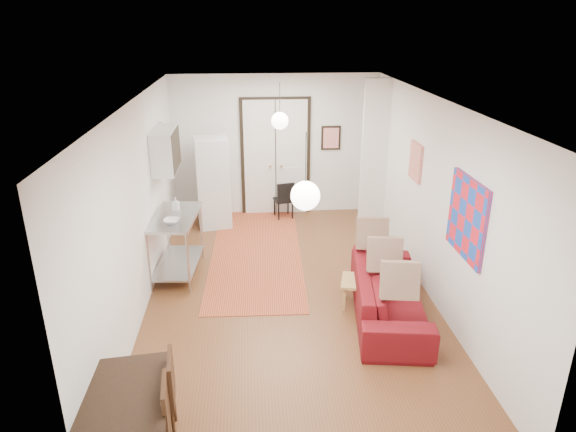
{
  "coord_description": "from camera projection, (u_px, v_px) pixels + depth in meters",
  "views": [
    {
      "loc": [
        -0.56,
        -6.87,
        3.94
      ],
      "look_at": [
        -0.02,
        0.01,
        1.25
      ],
      "focal_mm": 32.0,
      "sensor_mm": 36.0,
      "label": 1
    }
  ],
  "objects": [
    {
      "name": "floor",
      "position": [
        289.0,
        292.0,
        7.85
      ],
      "size": [
        7.0,
        7.0,
        0.0
      ],
      "primitive_type": "plane",
      "color": "brown",
      "rests_on": "ground"
    },
    {
      "name": "ceiling",
      "position": [
        289.0,
        100.0,
        6.8
      ],
      "size": [
        4.2,
        7.0,
        0.02
      ],
      "primitive_type": "cube",
      "color": "white",
      "rests_on": "wall_back"
    },
    {
      "name": "wall_back",
      "position": [
        275.0,
        146.0,
        10.58
      ],
      "size": [
        4.2,
        0.02,
        2.9
      ],
      "primitive_type": "cube",
      "color": "silver",
      "rests_on": "floor"
    },
    {
      "name": "wall_front",
      "position": [
        325.0,
        352.0,
        4.08
      ],
      "size": [
        4.2,
        0.02,
        2.9
      ],
      "primitive_type": "cube",
      "color": "silver",
      "rests_on": "floor"
    },
    {
      "name": "wall_left",
      "position": [
        140.0,
        207.0,
        7.17
      ],
      "size": [
        0.02,
        7.0,
        2.9
      ],
      "primitive_type": "cube",
      "color": "silver",
      "rests_on": "floor"
    },
    {
      "name": "wall_right",
      "position": [
        432.0,
        199.0,
        7.48
      ],
      "size": [
        0.02,
        7.0,
        2.9
      ],
      "primitive_type": "cube",
      "color": "silver",
      "rests_on": "floor"
    },
    {
      "name": "double_doors",
      "position": [
        276.0,
        158.0,
        10.63
      ],
      "size": [
        1.44,
        0.06,
        2.5
      ],
      "primitive_type": "cube",
      "color": "silver",
      "rests_on": "wall_back"
    },
    {
      "name": "stub_partition",
      "position": [
        374.0,
        156.0,
        9.83
      ],
      "size": [
        0.5,
        0.1,
        2.9
      ],
      "primitive_type": "cube",
      "color": "silver",
      "rests_on": "floor"
    },
    {
      "name": "wall_cabinet",
      "position": [
        165.0,
        150.0,
        8.42
      ],
      "size": [
        0.35,
        1.0,
        0.7
      ],
      "primitive_type": "cube",
      "color": "silver",
      "rests_on": "wall_left"
    },
    {
      "name": "painting_popart",
      "position": [
        467.0,
        218.0,
        6.25
      ],
      "size": [
        0.05,
        1.0,
        1.0
      ],
      "primitive_type": "cube",
      "color": "red",
      "rests_on": "wall_right"
    },
    {
      "name": "painting_abstract",
      "position": [
        416.0,
        162.0,
        8.1
      ],
      "size": [
        0.05,
        0.5,
        0.6
      ],
      "primitive_type": "cube",
      "color": "beige",
      "rests_on": "wall_right"
    },
    {
      "name": "poster_back",
      "position": [
        331.0,
        138.0,
        10.58
      ],
      "size": [
        0.4,
        0.03,
        0.5
      ],
      "primitive_type": "cube",
      "color": "red",
      "rests_on": "wall_back"
    },
    {
      "name": "print_left",
      "position": [
        160.0,
        140.0,
        8.85
      ],
      "size": [
        0.03,
        0.44,
        0.54
      ],
      "primitive_type": "cube",
      "color": "#945E3D",
      "rests_on": "wall_left"
    },
    {
      "name": "pendant_back",
      "position": [
        280.0,
        121.0,
        8.89
      ],
      "size": [
        0.3,
        0.3,
        0.8
      ],
      "color": "white",
      "rests_on": "ceiling"
    },
    {
      "name": "pendant_front",
      "position": [
        305.0,
        196.0,
        5.18
      ],
      "size": [
        0.3,
        0.3,
        0.8
      ],
      "color": "white",
      "rests_on": "ceiling"
    },
    {
      "name": "kilim_rug",
      "position": [
        256.0,
        252.0,
        9.17
      ],
      "size": [
        1.71,
        4.23,
        0.01
      ],
      "primitive_type": "cube",
      "rotation": [
        0.0,
        0.0,
        -0.03
      ],
      "color": "#BC4E2F",
      "rests_on": "floor"
    },
    {
      "name": "sofa",
      "position": [
        389.0,
        293.0,
        7.14
      ],
      "size": [
        2.43,
        1.23,
        0.68
      ],
      "primitive_type": "imported",
      "rotation": [
        0.0,
        0.0,
        1.43
      ],
      "color": "maroon",
      "rests_on": "floor"
    },
    {
      "name": "coffee_table",
      "position": [
        373.0,
        285.0,
        7.36
      ],
      "size": [
        0.99,
        0.71,
        0.4
      ],
      "rotation": [
        0.0,
        0.0,
        -0.25
      ],
      "color": "tan",
      "rests_on": "floor"
    },
    {
      "name": "potted_plant",
      "position": [
        381.0,
        269.0,
        7.28
      ],
      "size": [
        0.41,
        0.38,
        0.39
      ],
      "primitive_type": "imported",
      "rotation": [
        0.0,
        0.0,
        -0.25
      ],
      "color": "#3F6A2F",
      "rests_on": "coffee_table"
    },
    {
      "name": "kitchen_counter",
      "position": [
        176.0,
        236.0,
        8.17
      ],
      "size": [
        0.78,
        1.39,
        1.02
      ],
      "rotation": [
        0.0,
        0.0,
        -0.08
      ],
      "color": "#A3A5A7",
      "rests_on": "floor"
    },
    {
      "name": "bowl",
      "position": [
        172.0,
        221.0,
        7.76
      ],
      "size": [
        0.26,
        0.26,
        0.06
      ],
      "primitive_type": "imported",
      "rotation": [
        0.0,
        0.0,
        -0.08
      ],
      "color": "silver",
      "rests_on": "kitchen_counter"
    },
    {
      "name": "soap_bottle",
      "position": [
        176.0,
        204.0,
        8.24
      ],
      "size": [
        0.1,
        0.11,
        0.21
      ],
      "primitive_type": "imported",
      "rotation": [
        0.0,
        0.0,
        -0.08
      ],
      "color": "teal",
      "rests_on": "kitchen_counter"
    },
    {
      "name": "fridge",
      "position": [
        213.0,
        183.0,
        10.07
      ],
      "size": [
        0.71,
        0.71,
        1.79
      ],
      "primitive_type": "cube",
      "rotation": [
        0.0,
        0.0,
        0.14
      ],
      "color": "silver",
      "rests_on": "floor"
    },
    {
      "name": "dining_table",
      "position": [
        122.0,
        410.0,
        4.57
      ],
      "size": [
        0.92,
        1.43,
        0.75
      ],
      "rotation": [
        0.0,
        0.0,
        0.11
      ],
      "color": "black",
      "rests_on": "floor"
    },
    {
      "name": "dining_chair_near",
      "position": [
        153.0,
        387.0,
        5.05
      ],
      "size": [
        0.49,
        0.65,
        0.93
      ],
      "rotation": [
        0.0,
        0.0,
        -1.46
      ],
      "color": "#372011",
      "rests_on": "floor"
    },
    {
      "name": "dining_chair_far",
      "position": [
        146.0,
        414.0,
        4.7
      ],
      "size": [
        0.49,
        0.65,
        0.93
      ],
      "rotation": [
        0.0,
        0.0,
        -1.46
      ],
      "color": "#372011",
      "rests_on": "floor"
    },
    {
      "name": "black_side_chair",
      "position": [
        283.0,
        196.0,
        10.69
      ],
      "size": [
        0.43,
        0.44,
        0.79
      ],
      "rotation": [
        0.0,
        0.0,
        3.38
      ],
      "color": "black",
      "rests_on": "floor"
    }
  ]
}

